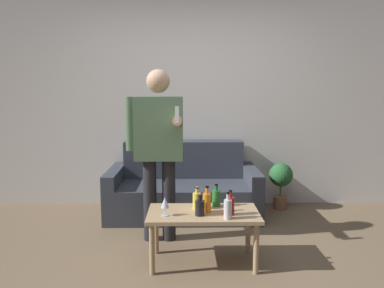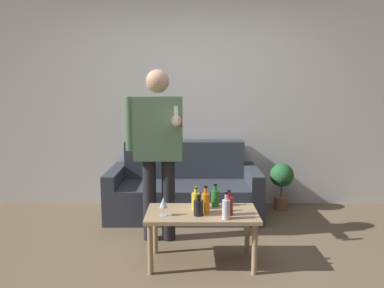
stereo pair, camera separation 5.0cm
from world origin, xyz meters
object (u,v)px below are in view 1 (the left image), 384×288
person_standing_front (158,143)px  bottle_orange (200,207)px  couch (184,189)px  coffee_table (203,219)px

person_standing_front → bottle_orange: bearing=-57.7°
couch → bottle_orange: (0.14, -1.38, 0.22)m
coffee_table → bottle_orange: bottle_orange is taller
couch → bottle_orange: size_ratio=10.07×
couch → coffee_table: (0.18, -1.29, 0.10)m
bottle_orange → person_standing_front: (-0.37, 0.59, 0.44)m
couch → bottle_orange: 1.40m
couch → person_standing_front: person_standing_front is taller
couch → person_standing_front: 1.05m
couch → person_standing_front: bearing=-106.2°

